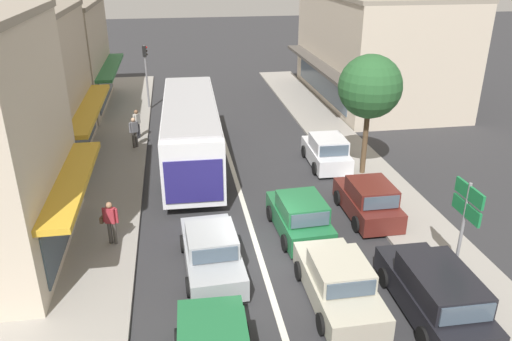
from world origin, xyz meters
The scene contains 20 objects.
ground_plane centered at (0.00, 0.00, 0.00)m, with size 140.00×140.00×0.00m, color #2D2D30.
lane_centre_line centered at (0.00, 4.00, 0.00)m, with size 0.20×28.00×0.01m, color silver.
sidewalk_left centered at (-6.80, 6.00, 0.07)m, with size 5.20×44.00×0.14m, color gray.
kerb_right centered at (6.20, 6.00, 0.06)m, with size 2.80×44.00×0.12m, color gray.
shopfront_mid_block centered at (-10.18, 10.16, 3.67)m, with size 7.17×9.46×7.36m.
shopfront_far_end centered at (-10.18, 19.81, 3.43)m, with size 7.26×9.25×6.87m.
building_right_far centered at (11.48, 18.95, 3.64)m, with size 8.77×13.98×7.29m.
city_bus centered at (-1.89, 8.65, 1.88)m, with size 2.95×10.92×3.23m.
hatchback_queue_gap_filler centered at (1.72, 1.36, 0.71)m, with size 1.96×3.78×1.54m.
sedan_adjacent_lane_lead centered at (-1.68, -0.39, 0.66)m, with size 2.03×4.27×1.47m.
sedan_behind_bus_near centered at (1.89, -2.68, 0.66)m, with size 1.92×4.21×1.47m.
parked_wagon_kerb_front centered at (4.43, -3.67, 0.75)m, with size 1.98×4.52×1.58m.
parked_hatchback_kerb_second centered at (4.69, 2.18, 0.71)m, with size 1.82×3.70×1.54m.
parked_hatchback_kerb_third centered at (4.61, 7.50, 0.71)m, with size 1.88×3.74×1.54m.
traffic_light_downstreet centered at (-4.28, 18.75, 2.85)m, with size 0.33×0.24×4.20m.
directional_road_sign centered at (5.65, -2.61, 2.70)m, with size 0.10×1.40×3.60m.
street_tree_right centered at (5.96, 6.12, 4.22)m, with size 2.82×2.82×5.65m.
pedestrian_with_handbag_near centered at (-5.04, 1.58, 1.07)m, with size 0.66×0.36×1.63m.
pedestrian_browsing_midblock centered at (-4.69, 12.65, 1.07)m, with size 0.38×0.49×1.63m.
pedestrian_far_walker centered at (-4.77, 11.23, 1.07)m, with size 0.46×0.40×1.63m.
Camera 1 is at (-2.52, -14.30, 9.64)m, focal length 35.00 mm.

